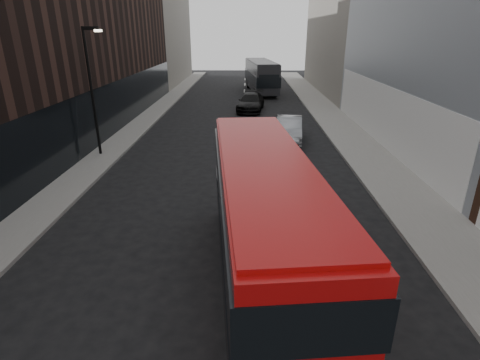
# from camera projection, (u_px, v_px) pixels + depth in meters

# --- Properties ---
(sidewalk_right) EXTENTS (3.00, 80.00, 0.15)m
(sidewalk_right) POSITION_uv_depth(u_px,v_px,m) (340.00, 128.00, 28.44)
(sidewalk_right) COLOR slate
(sidewalk_right) RESTS_ON ground
(sidewalk_left) EXTENTS (2.00, 80.00, 0.15)m
(sidewalk_left) POSITION_uv_depth(u_px,v_px,m) (138.00, 127.00, 28.74)
(sidewalk_left) COLOR slate
(sidewalk_left) RESTS_ON ground
(building_victorian) EXTENTS (6.50, 24.00, 21.00)m
(building_victorian) POSITION_uv_depth(u_px,v_px,m) (345.00, 5.00, 42.44)
(building_victorian) COLOR slate
(building_victorian) RESTS_ON ground
(building_left_mid) EXTENTS (5.00, 24.00, 14.00)m
(building_left_mid) POSITION_uv_depth(u_px,v_px,m) (104.00, 30.00, 30.87)
(building_left_mid) COLOR black
(building_left_mid) RESTS_ON ground
(building_left_far) EXTENTS (5.00, 20.00, 13.00)m
(building_left_far) POSITION_uv_depth(u_px,v_px,m) (162.00, 34.00, 51.48)
(building_left_far) COLOR slate
(building_left_far) RESTS_ON ground
(street_lamp) EXTENTS (1.06, 0.22, 7.00)m
(street_lamp) POSITION_uv_depth(u_px,v_px,m) (92.00, 84.00, 20.72)
(street_lamp) COLOR black
(street_lamp) RESTS_ON sidewalk_left
(red_bus) EXTENTS (3.32, 10.01, 3.98)m
(red_bus) POSITION_uv_depth(u_px,v_px,m) (263.00, 220.00, 10.00)
(red_bus) COLOR #9D090A
(red_bus) RESTS_ON ground
(grey_bus) EXTENTS (3.95, 11.48, 3.64)m
(grey_bus) POSITION_uv_depth(u_px,v_px,m) (261.00, 75.00, 44.65)
(grey_bus) COLOR black
(grey_bus) RESTS_ON ground
(car_a) EXTENTS (2.18, 4.47, 1.47)m
(car_a) POSITION_uv_depth(u_px,v_px,m) (270.00, 145.00, 21.77)
(car_a) COLOR black
(car_a) RESTS_ON ground
(car_b) EXTENTS (2.14, 4.92, 1.57)m
(car_b) POSITION_uv_depth(u_px,v_px,m) (289.00, 129.00, 25.11)
(car_b) COLOR gray
(car_b) RESTS_ON ground
(car_c) EXTENTS (2.85, 5.61, 1.56)m
(car_c) POSITION_uv_depth(u_px,v_px,m) (251.00, 102.00, 34.58)
(car_c) COLOR black
(car_c) RESTS_ON ground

